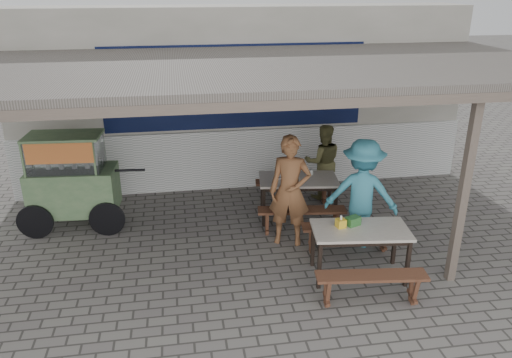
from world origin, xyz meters
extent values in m
plane|color=slate|center=(0.00, 0.00, 0.00)|extent=(60.00, 60.00, 0.00)
cube|color=beige|center=(0.00, 3.60, 1.75)|extent=(9.00, 1.20, 3.50)
cube|color=white|center=(0.00, 2.97, 0.60)|extent=(9.00, 0.10, 1.20)
cube|color=#0F1947|center=(-0.20, 2.98, 2.05)|extent=(5.00, 0.03, 1.60)
cube|color=#625B54|center=(0.00, 1.00, 2.75)|extent=(9.00, 4.20, 0.12)
cube|color=#68594F|center=(0.00, -1.05, 2.65)|extent=(9.00, 0.12, 0.12)
cube|color=#68594F|center=(2.35, -0.90, 1.35)|extent=(0.11, 0.11, 2.70)
cube|color=beige|center=(0.68, 1.38, 0.73)|extent=(1.44, 0.92, 0.04)
cube|color=black|center=(0.68, 1.38, 0.67)|extent=(1.32, 0.81, 0.06)
cube|color=black|center=(0.03, 1.15, 0.35)|extent=(0.05, 0.05, 0.71)
cube|color=black|center=(1.25, 0.99, 0.35)|extent=(0.05, 0.05, 0.71)
cube|color=black|center=(0.12, 1.77, 0.35)|extent=(0.05, 0.05, 0.71)
cube|color=black|center=(1.33, 1.61, 0.35)|extent=(0.05, 0.05, 0.71)
cube|color=brown|center=(0.60, 0.77, 0.43)|extent=(1.47, 0.47, 0.04)
cube|color=brown|center=(0.03, 0.84, 0.21)|extent=(0.09, 0.28, 0.41)
cube|color=brown|center=(1.17, 0.69, 0.21)|extent=(0.09, 0.28, 0.41)
cube|color=brown|center=(0.76, 1.99, 0.43)|extent=(1.47, 0.47, 0.04)
cube|color=brown|center=(0.19, 2.06, 0.21)|extent=(0.09, 0.28, 0.41)
cube|color=brown|center=(1.33, 1.91, 0.21)|extent=(0.09, 0.28, 0.41)
cube|color=beige|center=(1.08, -0.60, 0.73)|extent=(1.41, 0.86, 0.04)
cube|color=black|center=(1.08, -0.60, 0.67)|extent=(1.29, 0.75, 0.06)
cube|color=black|center=(0.45, -0.82, 0.35)|extent=(0.05, 0.05, 0.71)
cube|color=black|center=(1.65, -0.96, 0.35)|extent=(0.05, 0.05, 0.71)
cube|color=black|center=(0.52, -0.24, 0.35)|extent=(0.05, 0.05, 0.71)
cube|color=black|center=(1.72, -0.38, 0.35)|extent=(0.05, 0.05, 0.71)
cube|color=brown|center=(1.00, -1.28, 0.43)|extent=(1.45, 0.45, 0.04)
cube|color=brown|center=(0.44, -1.22, 0.21)|extent=(0.08, 0.28, 0.41)
cube|color=brown|center=(1.56, -1.35, 0.21)|extent=(0.08, 0.28, 0.41)
cube|color=brown|center=(1.17, 0.08, 0.43)|extent=(1.45, 0.45, 0.04)
cube|color=brown|center=(0.61, 0.15, 0.21)|extent=(0.08, 0.28, 0.41)
cube|color=brown|center=(1.73, 0.02, 0.21)|extent=(0.08, 0.28, 0.41)
cube|color=#708C5D|center=(-3.12, 1.67, 0.68)|extent=(1.46, 0.83, 0.73)
cube|color=#708C5D|center=(-3.12, 1.67, 0.29)|extent=(1.40, 0.79, 0.05)
cylinder|color=black|center=(-3.72, 1.32, 0.29)|extent=(0.59, 0.09, 0.58)
cylinder|color=black|center=(-2.57, 1.23, 0.29)|extent=(0.59, 0.09, 0.58)
cube|color=silver|center=(-3.17, 1.68, 1.33)|extent=(1.19, 0.71, 0.57)
cube|color=#708C5D|center=(-3.17, 1.68, 1.62)|extent=(1.24, 0.75, 0.04)
cube|color=#E93936|center=(-3.19, 1.34, 1.43)|extent=(1.04, 0.10, 0.33)
cylinder|color=black|center=(-2.28, 1.61, 0.99)|extent=(0.73, 0.10, 0.04)
imported|color=brown|center=(0.33, 0.53, 0.89)|extent=(0.75, 0.61, 1.78)
imported|color=brown|center=(1.36, 2.19, 0.73)|extent=(0.76, 0.61, 1.46)
imported|color=teal|center=(1.42, 0.29, 0.87)|extent=(1.29, 1.03, 1.75)
cube|color=yellow|center=(0.82, -0.51, 0.81)|extent=(0.14, 0.14, 0.12)
cube|color=#2F692E|center=(1.01, -0.48, 0.81)|extent=(0.22, 0.19, 0.13)
cylinder|color=silver|center=(0.95, 1.53, 0.79)|extent=(0.08, 0.08, 0.09)
imported|color=silver|center=(0.36, 1.42, 0.77)|extent=(0.22, 0.22, 0.05)
camera|label=1|loc=(-1.34, -6.43, 3.95)|focal=35.00mm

